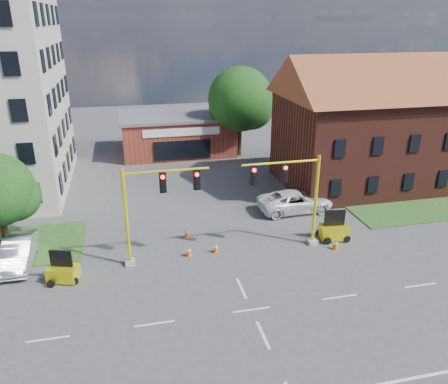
# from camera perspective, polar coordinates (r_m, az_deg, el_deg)

# --- Properties ---
(ground) EXTENTS (120.00, 120.00, 0.00)m
(ground) POSITION_cam_1_polar(r_m,az_deg,el_deg) (23.54, 3.59, -15.10)
(ground) COLOR #47474A
(ground) RESTS_ON ground
(grass_verge_ne) EXTENTS (14.00, 4.00, 0.08)m
(grass_verge_ne) POSITION_cam_1_polar(r_m,az_deg,el_deg) (38.52, 26.13, -2.04)
(grass_verge_ne) COLOR #25481B
(grass_verge_ne) RESTS_ON ground
(lane_markings) EXTENTS (60.00, 36.00, 0.01)m
(lane_markings) POSITION_cam_1_polar(r_m,az_deg,el_deg) (21.33, 5.99, -19.75)
(lane_markings) COLOR white
(lane_markings) RESTS_ON ground
(brick_shop) EXTENTS (12.40, 8.40, 4.30)m
(brick_shop) POSITION_cam_1_polar(r_m,az_deg,el_deg) (49.78, -6.15, 7.69)
(brick_shop) COLOR maroon
(brick_shop) RESTS_ON ground
(townhouse_row) EXTENTS (21.00, 11.00, 11.50)m
(townhouse_row) POSITION_cam_1_polar(r_m,az_deg,el_deg) (42.20, 21.67, 9.03)
(townhouse_row) COLOR #532219
(townhouse_row) RESTS_ON ground
(tree_large) EXTENTS (7.20, 6.86, 9.60)m
(tree_large) POSITION_cam_1_polar(r_m,az_deg,el_deg) (47.49, 2.52, 11.74)
(tree_large) COLOR #311F12
(tree_large) RESTS_ON ground
(tree_nw_front) EXTENTS (4.99, 4.76, 6.29)m
(tree_nw_front) POSITION_cam_1_polar(r_m,az_deg,el_deg) (31.48, -27.12, 0.02)
(tree_nw_front) COLOR #311F12
(tree_nw_front) RESTS_ON ground
(signal_mast_west) EXTENTS (5.30, 0.60, 6.20)m
(signal_mast_west) POSITION_cam_1_polar(r_m,az_deg,el_deg) (26.11, -9.18, -1.52)
(signal_mast_west) COLOR #989893
(signal_mast_west) RESTS_ON ground
(signal_mast_east) EXTENTS (5.30, 0.60, 6.20)m
(signal_mast_east) POSITION_cam_1_polar(r_m,az_deg,el_deg) (27.91, 8.92, 0.06)
(signal_mast_east) COLOR #989893
(signal_mast_east) RESTS_ON ground
(trailer_west) EXTENTS (1.90, 1.54, 1.87)m
(trailer_west) POSITION_cam_1_polar(r_m,az_deg,el_deg) (27.06, -20.29, -9.73)
(trailer_west) COLOR #FBF315
(trailer_west) RESTS_ON ground
(trailer_east) EXTENTS (1.95, 1.43, 2.06)m
(trailer_east) POSITION_cam_1_polar(r_m,az_deg,el_deg) (30.79, 14.10, -4.90)
(trailer_east) COLOR #FBF315
(trailer_east) RESTS_ON ground
(cone_a) EXTENTS (0.40, 0.40, 0.70)m
(cone_a) POSITION_cam_1_polar(r_m,az_deg,el_deg) (28.05, -4.59, -7.74)
(cone_a) COLOR #EB5D0C
(cone_a) RESTS_ON ground
(cone_b) EXTENTS (0.40, 0.40, 0.70)m
(cone_b) POSITION_cam_1_polar(r_m,az_deg,el_deg) (30.28, -4.91, -5.40)
(cone_b) COLOR #EB5D0C
(cone_b) RESTS_ON ground
(cone_c) EXTENTS (0.40, 0.40, 0.70)m
(cone_c) POSITION_cam_1_polar(r_m,az_deg,el_deg) (28.36, -1.08, -7.30)
(cone_c) COLOR #EB5D0C
(cone_c) RESTS_ON ground
(cone_d) EXTENTS (0.40, 0.40, 0.70)m
(cone_d) POSITION_cam_1_polar(r_m,az_deg,el_deg) (29.68, 14.39, -6.65)
(cone_d) COLOR #EB5D0C
(cone_d) RESTS_ON ground
(pickup_white) EXTENTS (5.96, 2.90, 1.63)m
(pickup_white) POSITION_cam_1_polar(r_m,az_deg,el_deg) (34.57, 9.30, -1.19)
(pickup_white) COLOR white
(pickup_white) RESTS_ON ground
(sedan_silver_front) EXTENTS (1.70, 4.85, 1.60)m
(sedan_silver_front) POSITION_cam_1_polar(r_m,az_deg,el_deg) (29.73, -25.29, -7.13)
(sedan_silver_front) COLOR #B2B5BB
(sedan_silver_front) RESTS_ON ground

